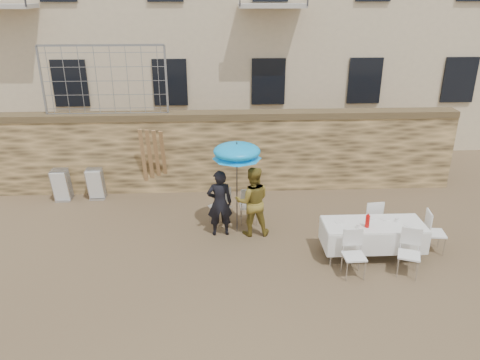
{
  "coord_description": "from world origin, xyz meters",
  "views": [
    {
      "loc": [
        -0.05,
        -7.36,
        5.34
      ],
      "look_at": [
        0.4,
        2.2,
        1.4
      ],
      "focal_mm": 35.0,
      "sensor_mm": 36.0,
      "label": 1
    }
  ],
  "objects_px": {
    "chair_stack_left": "(63,182)",
    "woman_dress": "(252,201)",
    "couple_chair_right": "(249,205)",
    "table_chair_front_right": "(409,254)",
    "banquet_table": "(374,225)",
    "table_chair_back": "(370,218)",
    "umbrella": "(237,154)",
    "soda_bottle": "(367,221)",
    "table_chair_side": "(435,232)",
    "man_suit": "(220,203)",
    "chair_stack_right": "(97,182)",
    "couple_chair_left": "(220,205)",
    "table_chair_front_left": "(354,255)"
  },
  "relations": [
    {
      "from": "man_suit",
      "to": "chair_stack_right",
      "type": "distance_m",
      "value": 4.02
    },
    {
      "from": "table_chair_back",
      "to": "umbrella",
      "type": "bearing_deg",
      "value": -13.77
    },
    {
      "from": "woman_dress",
      "to": "table_chair_side",
      "type": "xyz_separation_m",
      "value": [
        3.88,
        -1.0,
        -0.35
      ]
    },
    {
      "from": "couple_chair_left",
      "to": "banquet_table",
      "type": "relative_size",
      "value": 0.46
    },
    {
      "from": "couple_chair_right",
      "to": "table_chair_back",
      "type": "bearing_deg",
      "value": 162.22
    },
    {
      "from": "table_chair_back",
      "to": "couple_chair_left",
      "type": "bearing_deg",
      "value": -20.15
    },
    {
      "from": "banquet_table",
      "to": "table_chair_front_right",
      "type": "relative_size",
      "value": 2.19
    },
    {
      "from": "couple_chair_left",
      "to": "chair_stack_left",
      "type": "relative_size",
      "value": 1.04
    },
    {
      "from": "table_chair_back",
      "to": "soda_bottle",
      "type": "bearing_deg",
      "value": 61.01
    },
    {
      "from": "table_chair_front_right",
      "to": "table_chair_back",
      "type": "relative_size",
      "value": 1.0
    },
    {
      "from": "banquet_table",
      "to": "table_chair_back",
      "type": "height_order",
      "value": "table_chair_back"
    },
    {
      "from": "man_suit",
      "to": "table_chair_front_right",
      "type": "height_order",
      "value": "man_suit"
    },
    {
      "from": "banquet_table",
      "to": "table_chair_front_right",
      "type": "distance_m",
      "value": 0.94
    },
    {
      "from": "couple_chair_right",
      "to": "table_chair_front_right",
      "type": "bearing_deg",
      "value": 141.16
    },
    {
      "from": "umbrella",
      "to": "chair_stack_right",
      "type": "bearing_deg",
      "value": 150.18
    },
    {
      "from": "soda_bottle",
      "to": "table_chair_side",
      "type": "distance_m",
      "value": 1.67
    },
    {
      "from": "table_chair_front_left",
      "to": "chair_stack_left",
      "type": "height_order",
      "value": "table_chair_front_left"
    },
    {
      "from": "table_chair_side",
      "to": "table_chair_back",
      "type": "bearing_deg",
      "value": 67.27
    },
    {
      "from": "man_suit",
      "to": "table_chair_front_left",
      "type": "xyz_separation_m",
      "value": [
        2.63,
        -1.85,
        -0.32
      ]
    },
    {
      "from": "couple_chair_right",
      "to": "couple_chair_left",
      "type": "bearing_deg",
      "value": -0.39
    },
    {
      "from": "man_suit",
      "to": "umbrella",
      "type": "xyz_separation_m",
      "value": [
        0.4,
        0.1,
        1.15
      ]
    },
    {
      "from": "couple_chair_right",
      "to": "table_chair_front_right",
      "type": "xyz_separation_m",
      "value": [
        3.03,
        -2.4,
        0.0
      ]
    },
    {
      "from": "banquet_table",
      "to": "chair_stack_left",
      "type": "xyz_separation_m",
      "value": [
        -7.46,
        3.34,
        -0.27
      ]
    },
    {
      "from": "umbrella",
      "to": "table_chair_front_right",
      "type": "bearing_deg",
      "value": -30.43
    },
    {
      "from": "woman_dress",
      "to": "table_chair_front_left",
      "type": "relative_size",
      "value": 1.72
    },
    {
      "from": "umbrella",
      "to": "chair_stack_left",
      "type": "distance_m",
      "value": 5.31
    },
    {
      "from": "man_suit",
      "to": "umbrella",
      "type": "bearing_deg",
      "value": -171.38
    },
    {
      "from": "chair_stack_right",
      "to": "woman_dress",
      "type": "bearing_deg",
      "value": -28.74
    },
    {
      "from": "woman_dress",
      "to": "umbrella",
      "type": "xyz_separation_m",
      "value": [
        -0.35,
        0.1,
        1.12
      ]
    },
    {
      "from": "umbrella",
      "to": "table_chair_back",
      "type": "distance_m",
      "value": 3.39
    },
    {
      "from": "woman_dress",
      "to": "banquet_table",
      "type": "relative_size",
      "value": 0.79
    },
    {
      "from": "umbrella",
      "to": "chair_stack_left",
      "type": "xyz_separation_m",
      "value": [
        -4.63,
        2.14,
        -1.48
      ]
    },
    {
      "from": "banquet_table",
      "to": "soda_bottle",
      "type": "xyz_separation_m",
      "value": [
        -0.2,
        -0.15,
        0.17
      ]
    },
    {
      "from": "man_suit",
      "to": "chair_stack_left",
      "type": "height_order",
      "value": "man_suit"
    },
    {
      "from": "man_suit",
      "to": "chair_stack_right",
      "type": "xyz_separation_m",
      "value": [
        -3.33,
        2.24,
        -0.34
      ]
    },
    {
      "from": "table_chair_front_left",
      "to": "table_chair_front_right",
      "type": "xyz_separation_m",
      "value": [
        1.1,
        0.0,
        0.0
      ]
    },
    {
      "from": "couple_chair_right",
      "to": "chair_stack_left",
      "type": "relative_size",
      "value": 1.04
    },
    {
      "from": "couple_chair_right",
      "to": "chair_stack_left",
      "type": "distance_m",
      "value": 5.21
    },
    {
      "from": "umbrella",
      "to": "chair_stack_left",
      "type": "height_order",
      "value": "umbrella"
    },
    {
      "from": "chair_stack_left",
      "to": "woman_dress",
      "type": "bearing_deg",
      "value": -24.19
    },
    {
      "from": "man_suit",
      "to": "chair_stack_left",
      "type": "xyz_separation_m",
      "value": [
        -4.23,
        2.24,
        -0.34
      ]
    },
    {
      "from": "table_chair_front_right",
      "to": "chair_stack_left",
      "type": "distance_m",
      "value": 8.95
    },
    {
      "from": "couple_chair_left",
      "to": "table_chair_back",
      "type": "bearing_deg",
      "value": 130.04
    },
    {
      "from": "couple_chair_left",
      "to": "soda_bottle",
      "type": "bearing_deg",
      "value": 113.24
    },
    {
      "from": "umbrella",
      "to": "couple_chair_right",
      "type": "relative_size",
      "value": 2.14
    },
    {
      "from": "soda_bottle",
      "to": "table_chair_back",
      "type": "relative_size",
      "value": 0.27
    },
    {
      "from": "man_suit",
      "to": "couple_chair_right",
      "type": "bearing_deg",
      "value": -147.26
    },
    {
      "from": "chair_stack_right",
      "to": "couple_chair_right",
      "type": "bearing_deg",
      "value": -22.72
    },
    {
      "from": "woman_dress",
      "to": "table_chair_back",
      "type": "relative_size",
      "value": 1.72
    },
    {
      "from": "umbrella",
      "to": "couple_chair_left",
      "type": "xyz_separation_m",
      "value": [
        -0.4,
        0.45,
        -1.46
      ]
    }
  ]
}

